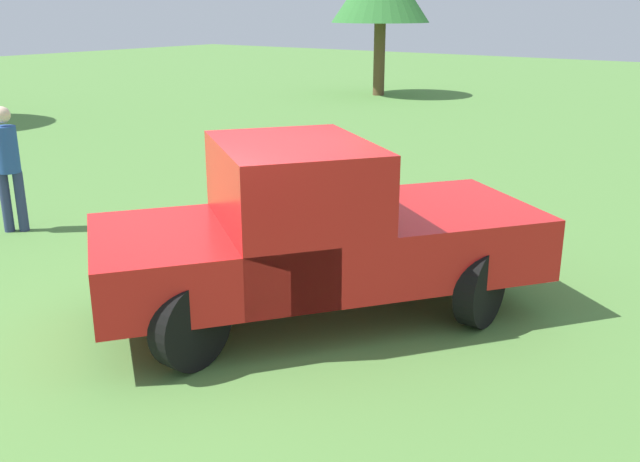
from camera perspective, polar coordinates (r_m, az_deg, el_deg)
The scene contains 3 objects.
ground_plane at distance 7.28m, azimuth -6.73°, elevation -7.45°, with size 80.00×80.00×0.00m, color #54843D.
pickup_truck at distance 7.12m, azimuth -0.87°, elevation 0.29°, with size 4.72×4.12×1.83m.
person_visitor at distance 10.79m, azimuth -23.91°, elevation 5.15°, with size 0.45×0.45×1.78m.
Camera 1 is at (-4.76, -4.57, 3.08)m, focal length 39.58 mm.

